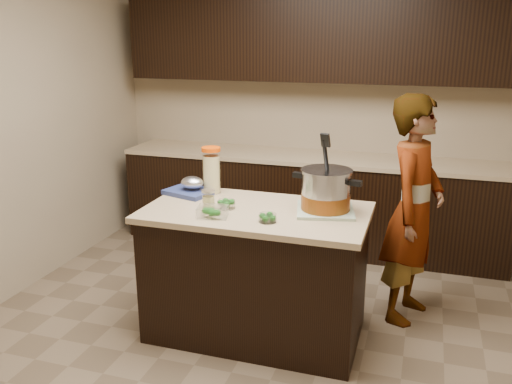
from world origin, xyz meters
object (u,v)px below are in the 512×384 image
Objects in this scene: stock_pot at (326,192)px; person at (414,210)px; lemonade_pitcher at (211,172)px; island at (256,272)px.

stock_pot is 0.29× the size of person.
stock_pot is 1.44× the size of lemonade_pitcher.
person is (0.54, 0.48, -0.22)m from stock_pot.
stock_pot is (0.44, 0.09, 0.58)m from island.
island is at bearing -33.51° from lemonade_pitcher.
island is 3.09× the size of stock_pot.
lemonade_pitcher is (-0.42, 0.28, 0.60)m from island.
stock_pot is at bearing 147.53° from person.
lemonade_pitcher is 0.20× the size of person.
lemonade_pitcher is at bearing -179.61° from stock_pot.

